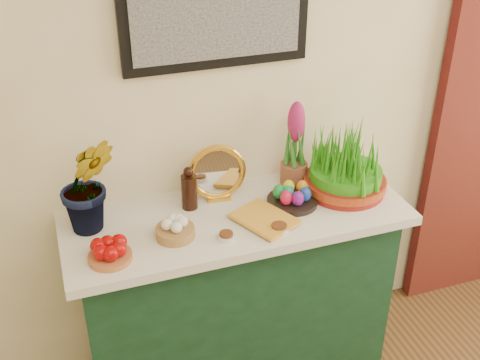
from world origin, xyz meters
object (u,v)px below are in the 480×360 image
at_px(mirror, 217,173).
at_px(wheatgrass_sabzeh, 347,165).
at_px(sideboard, 236,300).
at_px(book, 248,228).
at_px(hyacinth_green, 86,170).

relative_size(mirror, wheatgrass_sabzeh, 0.71).
height_order(sideboard, mirror, mirror).
relative_size(book, wheatgrass_sabzeh, 0.67).
xyz_separation_m(mirror, book, (0.04, -0.27, -0.10)).
xyz_separation_m(sideboard, wheatgrass_sabzeh, (0.50, 0.01, 0.59)).
relative_size(hyacinth_green, wheatgrass_sabzeh, 1.49).
bearing_deg(mirror, sideboard, -74.69).
xyz_separation_m(mirror, wheatgrass_sabzeh, (0.53, -0.12, 0.01)).
xyz_separation_m(sideboard, book, (0.00, -0.14, 0.48)).
bearing_deg(book, hyacinth_green, 133.59).
bearing_deg(mirror, book, -81.84).
relative_size(sideboard, mirror, 5.23).
bearing_deg(book, sideboard, 65.97).
height_order(mirror, wheatgrass_sabzeh, wheatgrass_sabzeh).
relative_size(hyacinth_green, mirror, 2.10).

